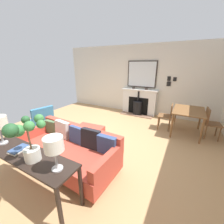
{
  "coord_description": "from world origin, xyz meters",
  "views": [
    {
      "loc": [
        2.69,
        2.0,
        1.99
      ],
      "look_at": [
        -0.68,
        0.17,
        0.67
      ],
      "focal_mm": 22.63,
      "sensor_mm": 36.0,
      "label": 1
    }
  ],
  "objects_px": {
    "mantel_bowl_far": "(146,89)",
    "sofa": "(69,149)",
    "armchair_accent": "(41,119)",
    "potted_plant": "(26,137)",
    "console_table": "(28,159)",
    "dining_table": "(188,113)",
    "fireplace": "(139,103)",
    "book_stack": "(19,149)",
    "mantel_bowl_near": "(134,88)",
    "ottoman": "(88,134)",
    "table_lamp_far_end": "(54,146)",
    "dining_chair_by_back_wall": "(210,121)",
    "dining_chair_near_fireplace": "(168,114)"
  },
  "relations": [
    {
      "from": "fireplace",
      "to": "ottoman",
      "type": "relative_size",
      "value": 1.88
    },
    {
      "from": "potted_plant",
      "to": "mantel_bowl_near",
      "type": "bearing_deg",
      "value": -177.17
    },
    {
      "from": "table_lamp_far_end",
      "to": "armchair_accent",
      "type": "bearing_deg",
      "value": -121.42
    },
    {
      "from": "armchair_accent",
      "to": "table_lamp_far_end",
      "type": "xyz_separation_m",
      "value": [
        1.4,
        2.3,
        0.6
      ]
    },
    {
      "from": "ottoman",
      "to": "book_stack",
      "type": "relative_size",
      "value": 2.64
    },
    {
      "from": "ottoman",
      "to": "console_table",
      "type": "xyz_separation_m",
      "value": [
        1.64,
        0.18,
        0.4
      ]
    },
    {
      "from": "mantel_bowl_far",
      "to": "table_lamp_far_end",
      "type": "bearing_deg",
      "value": 1.78
    },
    {
      "from": "mantel_bowl_far",
      "to": "potted_plant",
      "type": "xyz_separation_m",
      "value": [
        4.56,
        -0.3,
        0.05
      ]
    },
    {
      "from": "mantel_bowl_far",
      "to": "potted_plant",
      "type": "distance_m",
      "value": 4.57
    },
    {
      "from": "potted_plant",
      "to": "book_stack",
      "type": "distance_m",
      "value": 0.55
    },
    {
      "from": "potted_plant",
      "to": "dining_chair_by_back_wall",
      "type": "height_order",
      "value": "potted_plant"
    },
    {
      "from": "sofa",
      "to": "dining_chair_by_back_wall",
      "type": "relative_size",
      "value": 2.51
    },
    {
      "from": "potted_plant",
      "to": "dining_chair_by_back_wall",
      "type": "xyz_separation_m",
      "value": [
        -3.52,
        2.39,
        -0.6
      ]
    },
    {
      "from": "console_table",
      "to": "dining_table",
      "type": "height_order",
      "value": "dining_table"
    },
    {
      "from": "mantel_bowl_near",
      "to": "book_stack",
      "type": "xyz_separation_m",
      "value": [
        4.5,
        -0.18,
        -0.31
      ]
    },
    {
      "from": "mantel_bowl_near",
      "to": "ottoman",
      "type": "height_order",
      "value": "mantel_bowl_near"
    },
    {
      "from": "sofa",
      "to": "ottoman",
      "type": "bearing_deg",
      "value": -167.55
    },
    {
      "from": "dining_table",
      "to": "ottoman",
      "type": "bearing_deg",
      "value": -50.75
    },
    {
      "from": "dining_chair_by_back_wall",
      "to": "fireplace",
      "type": "bearing_deg",
      "value": -113.12
    },
    {
      "from": "table_lamp_far_end",
      "to": "dining_chair_by_back_wall",
      "type": "bearing_deg",
      "value": 150.52
    },
    {
      "from": "fireplace",
      "to": "dining_table",
      "type": "xyz_separation_m",
      "value": [
        0.99,
        1.8,
        0.18
      ]
    },
    {
      "from": "potted_plant",
      "to": "book_stack",
      "type": "height_order",
      "value": "potted_plant"
    },
    {
      "from": "fireplace",
      "to": "dining_chair_near_fireplace",
      "type": "xyz_separation_m",
      "value": [
        0.99,
        1.25,
        0.03
      ]
    },
    {
      "from": "mantel_bowl_far",
      "to": "sofa",
      "type": "bearing_deg",
      "value": -7.62
    },
    {
      "from": "ottoman",
      "to": "sofa",
      "type": "bearing_deg",
      "value": 12.45
    },
    {
      "from": "console_table",
      "to": "dining_table",
      "type": "xyz_separation_m",
      "value": [
        -3.47,
        2.06,
        -0.01
      ]
    },
    {
      "from": "fireplace",
      "to": "console_table",
      "type": "relative_size",
      "value": 0.83
    },
    {
      "from": "dining_table",
      "to": "sofa",
      "type": "bearing_deg",
      "value": -37.51
    },
    {
      "from": "ottoman",
      "to": "dining_chair_near_fireplace",
      "type": "bearing_deg",
      "value": 137.34
    },
    {
      "from": "console_table",
      "to": "fireplace",
      "type": "bearing_deg",
      "value": 176.69
    },
    {
      "from": "console_table",
      "to": "potted_plant",
      "type": "distance_m",
      "value": 0.5
    },
    {
      "from": "fireplace",
      "to": "mantel_bowl_far",
      "type": "bearing_deg",
      "value": 100.41
    },
    {
      "from": "mantel_bowl_far",
      "to": "console_table",
      "type": "relative_size",
      "value": 0.07
    },
    {
      "from": "mantel_bowl_far",
      "to": "armchair_accent",
      "type": "xyz_separation_m",
      "value": [
        3.1,
        -2.16,
        -0.59
      ]
    },
    {
      "from": "fireplace",
      "to": "book_stack",
      "type": "relative_size",
      "value": 4.96
    },
    {
      "from": "ottoman",
      "to": "table_lamp_far_end",
      "type": "xyz_separation_m",
      "value": [
        1.64,
        0.82,
        0.82
      ]
    },
    {
      "from": "mantel_bowl_near",
      "to": "ottoman",
      "type": "relative_size",
      "value": 0.16
    },
    {
      "from": "armchair_accent",
      "to": "book_stack",
      "type": "relative_size",
      "value": 2.95
    },
    {
      "from": "ottoman",
      "to": "armchair_accent",
      "type": "relative_size",
      "value": 0.89
    },
    {
      "from": "console_table",
      "to": "dining_chair_near_fireplace",
      "type": "bearing_deg",
      "value": 156.51
    },
    {
      "from": "fireplace",
      "to": "dining_chair_near_fireplace",
      "type": "distance_m",
      "value": 1.59
    },
    {
      "from": "mantel_bowl_near",
      "to": "ottoman",
      "type": "bearing_deg",
      "value": -3.21
    },
    {
      "from": "potted_plant",
      "to": "table_lamp_far_end",
      "type": "bearing_deg",
      "value": 97.48
    },
    {
      "from": "fireplace",
      "to": "table_lamp_far_end",
      "type": "height_order",
      "value": "table_lamp_far_end"
    },
    {
      "from": "dining_table",
      "to": "dining_chair_near_fireplace",
      "type": "relative_size",
      "value": 1.33
    },
    {
      "from": "table_lamp_far_end",
      "to": "dining_table",
      "type": "height_order",
      "value": "table_lamp_far_end"
    },
    {
      "from": "mantel_bowl_far",
      "to": "table_lamp_far_end",
      "type": "relative_size",
      "value": 0.26
    },
    {
      "from": "sofa",
      "to": "table_lamp_far_end",
      "type": "distance_m",
      "value": 1.25
    },
    {
      "from": "sofa",
      "to": "fireplace",
      "type": "bearing_deg",
      "value": 176.1
    },
    {
      "from": "armchair_accent",
      "to": "potted_plant",
      "type": "relative_size",
      "value": 1.33
    }
  ]
}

